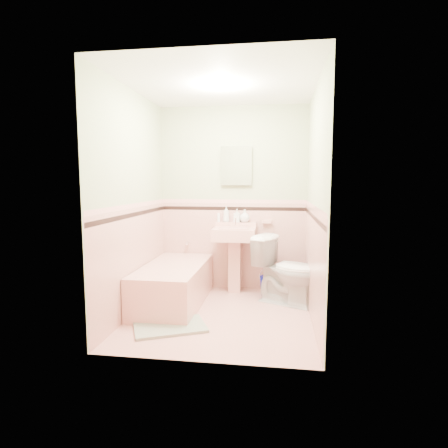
# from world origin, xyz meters

# --- Properties ---
(floor) EXTENTS (2.20, 2.20, 0.00)m
(floor) POSITION_xyz_m (0.00, 0.00, 0.00)
(floor) COLOR #E7A597
(floor) RESTS_ON ground
(ceiling) EXTENTS (2.20, 2.20, 0.00)m
(ceiling) POSITION_xyz_m (0.00, 0.00, 2.50)
(ceiling) COLOR white
(ceiling) RESTS_ON ground
(wall_back) EXTENTS (2.50, 0.00, 2.50)m
(wall_back) POSITION_xyz_m (0.00, 1.10, 1.25)
(wall_back) COLOR beige
(wall_back) RESTS_ON ground
(wall_front) EXTENTS (2.50, 0.00, 2.50)m
(wall_front) POSITION_xyz_m (0.00, -1.10, 1.25)
(wall_front) COLOR beige
(wall_front) RESTS_ON ground
(wall_left) EXTENTS (0.00, 2.50, 2.50)m
(wall_left) POSITION_xyz_m (-1.00, 0.00, 1.25)
(wall_left) COLOR beige
(wall_left) RESTS_ON ground
(wall_right) EXTENTS (0.00, 2.50, 2.50)m
(wall_right) POSITION_xyz_m (1.00, 0.00, 1.25)
(wall_right) COLOR beige
(wall_right) RESTS_ON ground
(wainscot_back) EXTENTS (2.00, 0.00, 2.00)m
(wainscot_back) POSITION_xyz_m (0.00, 1.09, 0.60)
(wainscot_back) COLOR #EAAA9D
(wainscot_back) RESTS_ON ground
(wainscot_front) EXTENTS (2.00, 0.00, 2.00)m
(wainscot_front) POSITION_xyz_m (0.00, -1.09, 0.60)
(wainscot_front) COLOR #EAAA9D
(wainscot_front) RESTS_ON ground
(wainscot_left) EXTENTS (0.00, 2.20, 2.20)m
(wainscot_left) POSITION_xyz_m (-0.99, 0.00, 0.60)
(wainscot_left) COLOR #EAAA9D
(wainscot_left) RESTS_ON ground
(wainscot_right) EXTENTS (0.00, 2.20, 2.20)m
(wainscot_right) POSITION_xyz_m (0.99, 0.00, 0.60)
(wainscot_right) COLOR #EAAA9D
(wainscot_right) RESTS_ON ground
(accent_back) EXTENTS (2.00, 0.00, 2.00)m
(accent_back) POSITION_xyz_m (0.00, 1.08, 1.12)
(accent_back) COLOR black
(accent_back) RESTS_ON ground
(accent_front) EXTENTS (2.00, 0.00, 2.00)m
(accent_front) POSITION_xyz_m (0.00, -1.08, 1.12)
(accent_front) COLOR black
(accent_front) RESTS_ON ground
(accent_left) EXTENTS (0.00, 2.20, 2.20)m
(accent_left) POSITION_xyz_m (-0.98, 0.00, 1.12)
(accent_left) COLOR black
(accent_left) RESTS_ON ground
(accent_right) EXTENTS (0.00, 2.20, 2.20)m
(accent_right) POSITION_xyz_m (0.98, 0.00, 1.12)
(accent_right) COLOR black
(accent_right) RESTS_ON ground
(cap_back) EXTENTS (2.00, 0.00, 2.00)m
(cap_back) POSITION_xyz_m (0.00, 1.08, 1.22)
(cap_back) COLOR #E7A29A
(cap_back) RESTS_ON ground
(cap_front) EXTENTS (2.00, 0.00, 2.00)m
(cap_front) POSITION_xyz_m (0.00, -1.08, 1.22)
(cap_front) COLOR #E7A29A
(cap_front) RESTS_ON ground
(cap_left) EXTENTS (0.00, 2.20, 2.20)m
(cap_left) POSITION_xyz_m (-0.98, 0.00, 1.22)
(cap_left) COLOR #E7A29A
(cap_left) RESTS_ON ground
(cap_right) EXTENTS (0.00, 2.20, 2.20)m
(cap_right) POSITION_xyz_m (0.98, 0.00, 1.22)
(cap_right) COLOR #E7A29A
(cap_right) RESTS_ON ground
(bathtub) EXTENTS (0.70, 1.50, 0.45)m
(bathtub) POSITION_xyz_m (-0.63, 0.33, 0.23)
(bathtub) COLOR #E2A193
(bathtub) RESTS_ON floor
(tub_faucet) EXTENTS (0.04, 0.12, 0.04)m
(tub_faucet) POSITION_xyz_m (-0.63, 1.05, 0.63)
(tub_faucet) COLOR silver
(tub_faucet) RESTS_ON wall_back
(sink) EXTENTS (0.56, 0.48, 0.88)m
(sink) POSITION_xyz_m (0.05, 0.86, 0.44)
(sink) COLOR #E2A193
(sink) RESTS_ON floor
(sink_faucet) EXTENTS (0.02, 0.02, 0.10)m
(sink_faucet) POSITION_xyz_m (0.05, 1.00, 0.95)
(sink_faucet) COLOR silver
(sink_faucet) RESTS_ON sink
(medicine_cabinet) EXTENTS (0.40, 0.04, 0.50)m
(medicine_cabinet) POSITION_xyz_m (0.05, 1.07, 1.70)
(medicine_cabinet) COLOR white
(medicine_cabinet) RESTS_ON wall_back
(soap_dish) EXTENTS (0.13, 0.07, 0.04)m
(soap_dish) POSITION_xyz_m (0.47, 1.06, 0.95)
(soap_dish) COLOR #E2A193
(soap_dish) RESTS_ON wall_back
(soap_bottle_left) EXTENTS (0.09, 0.10, 0.22)m
(soap_bottle_left) POSITION_xyz_m (-0.08, 1.04, 1.05)
(soap_bottle_left) COLOR #B2B2B2
(soap_bottle_left) RESTS_ON sink
(soap_bottle_mid) EXTENTS (0.08, 0.09, 0.18)m
(soap_bottle_mid) POSITION_xyz_m (0.06, 1.04, 1.03)
(soap_bottle_mid) COLOR #B2B2B2
(soap_bottle_mid) RESTS_ON sink
(soap_bottle_right) EXTENTS (0.16, 0.16, 0.17)m
(soap_bottle_right) POSITION_xyz_m (0.17, 1.04, 1.02)
(soap_bottle_right) COLOR #B2B2B2
(soap_bottle_right) RESTS_ON sink
(tube) EXTENTS (0.04, 0.04, 0.12)m
(tube) POSITION_xyz_m (-0.19, 1.04, 1.00)
(tube) COLOR white
(tube) RESTS_ON sink
(toilet) EXTENTS (0.93, 0.76, 0.83)m
(toilet) POSITION_xyz_m (0.75, 0.52, 0.41)
(toilet) COLOR white
(toilet) RESTS_ON floor
(bucket) EXTENTS (0.26, 0.26, 0.25)m
(bucket) POSITION_xyz_m (0.52, 0.81, 0.13)
(bucket) COLOR #07159D
(bucket) RESTS_ON floor
(bath_mat) EXTENTS (0.84, 0.73, 0.03)m
(bath_mat) POSITION_xyz_m (-0.46, -0.44, 0.01)
(bath_mat) COLOR gray
(bath_mat) RESTS_ON floor
(shoe) EXTENTS (0.15, 0.11, 0.06)m
(shoe) POSITION_xyz_m (-0.40, -0.34, 0.06)
(shoe) COLOR #BF1E59
(shoe) RESTS_ON bath_mat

